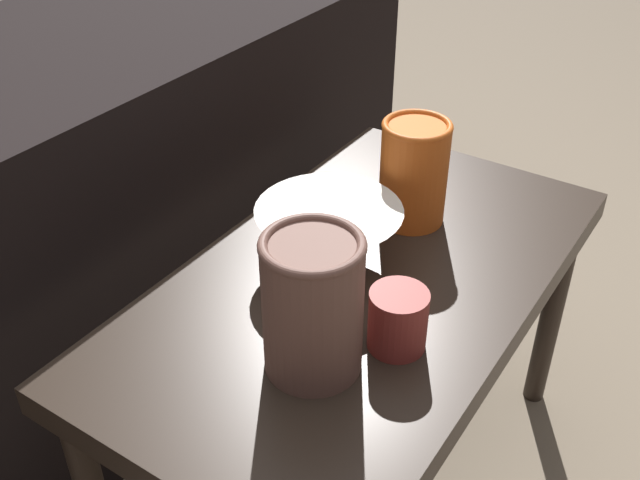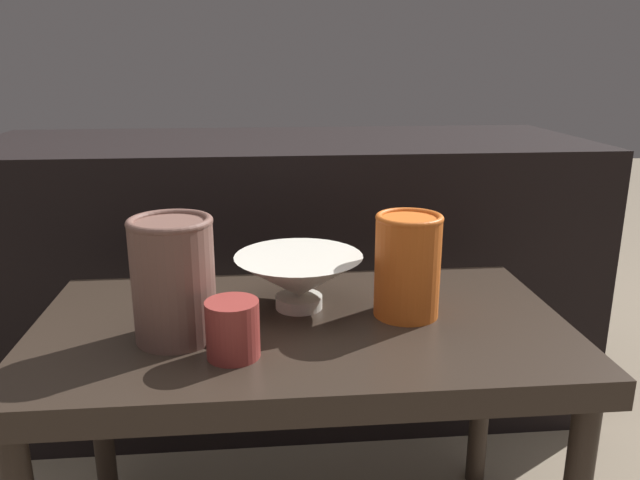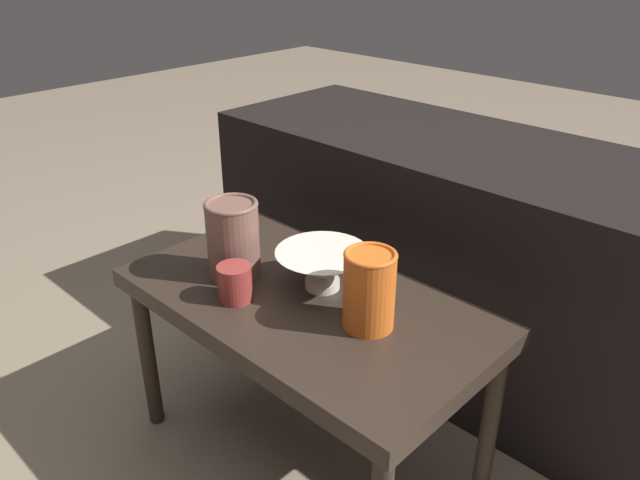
{
  "view_description": "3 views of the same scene",
  "coord_description": "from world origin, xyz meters",
  "views": [
    {
      "loc": [
        -0.68,
        -0.38,
        1.02
      ],
      "look_at": [
        -0.02,
        0.05,
        0.47
      ],
      "focal_mm": 42.0,
      "sensor_mm": 36.0,
      "label": 1
    },
    {
      "loc": [
        -0.05,
        -0.83,
        0.79
      ],
      "look_at": [
        0.03,
        0.07,
        0.53
      ],
      "focal_mm": 35.0,
      "sensor_mm": 36.0,
      "label": 2
    },
    {
      "loc": [
        0.76,
        -0.75,
        1.09
      ],
      "look_at": [
        -0.02,
        0.07,
        0.52
      ],
      "focal_mm": 35.0,
      "sensor_mm": 36.0,
      "label": 3
    }
  ],
  "objects": [
    {
      "name": "cup",
      "position": [
        -0.09,
        -0.1,
        0.46
      ],
      "size": [
        0.07,
        0.07,
        0.07
      ],
      "color": "maroon",
      "rests_on": "table"
    },
    {
      "name": "table",
      "position": [
        0.0,
        0.0,
        0.38
      ],
      "size": [
        0.77,
        0.42,
        0.43
      ],
      "color": "#2D231C",
      "rests_on": "ground_plane"
    },
    {
      "name": "couch_backdrop",
      "position": [
        0.0,
        0.57,
        0.31
      ],
      "size": [
        1.34,
        0.5,
        0.62
      ],
      "color": "black",
      "rests_on": "ground_plane"
    },
    {
      "name": "vase_colorful_right",
      "position": [
        0.16,
        0.01,
        0.51
      ],
      "size": [
        0.1,
        0.1,
        0.15
      ],
      "color": "orange",
      "rests_on": "table"
    },
    {
      "name": "bowl",
      "position": [
        -0.0,
        0.05,
        0.48
      ],
      "size": [
        0.19,
        0.19,
        0.08
      ],
      "color": "silver",
      "rests_on": "table"
    },
    {
      "name": "vase_textured_left",
      "position": [
        -0.17,
        -0.04,
        0.51
      ],
      "size": [
        0.11,
        0.11,
        0.17
      ],
      "color": "brown",
      "rests_on": "table"
    }
  ]
}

